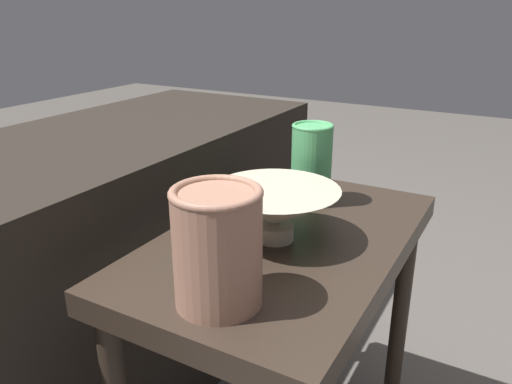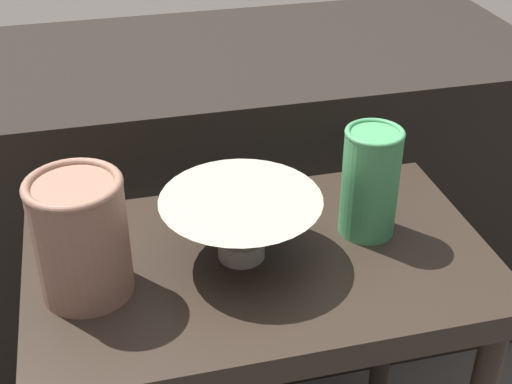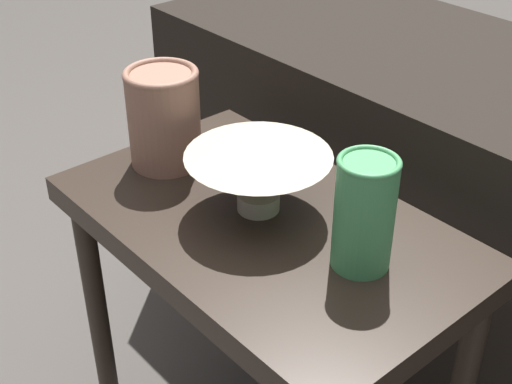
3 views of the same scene
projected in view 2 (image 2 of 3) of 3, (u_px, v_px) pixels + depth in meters
table at (260, 303)px, 0.99m from camera, size 0.62×0.37×0.54m
couch_backdrop at (201, 200)px, 1.48m from camera, size 1.32×0.50×0.64m
bowl at (241, 221)px, 0.92m from camera, size 0.21×0.21×0.09m
vase_textured_left at (80, 236)px, 0.85m from camera, size 0.12×0.12×0.16m
vase_colorful_right at (370, 181)px, 0.96m from camera, size 0.08×0.08×0.16m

